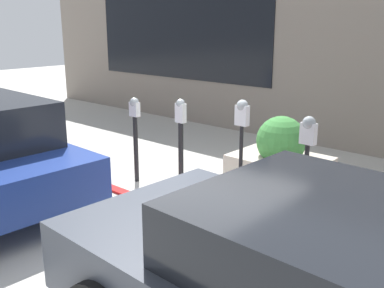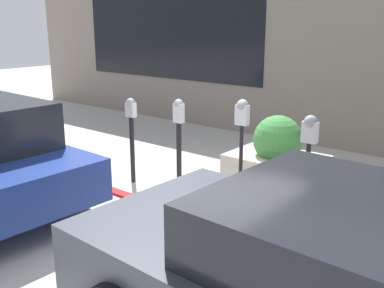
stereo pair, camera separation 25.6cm
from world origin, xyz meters
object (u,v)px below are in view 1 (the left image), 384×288
(planter_box, at_px, (280,161))
(parking_meter_middle, at_px, (181,136))
(parking_meter_second, at_px, (242,130))
(parking_meter_fourth, at_px, (135,127))
(parking_meter_nearest, at_px, (307,148))

(planter_box, bearing_deg, parking_meter_middle, 51.47)
(parking_meter_middle, distance_m, planter_box, 1.62)
(parking_meter_second, bearing_deg, parking_meter_middle, -1.10)
(parking_meter_fourth, relative_size, planter_box, 0.98)
(parking_meter_nearest, xyz_separation_m, parking_meter_middle, (2.04, -0.05, -0.21))
(parking_meter_fourth, xyz_separation_m, planter_box, (-1.91, -1.27, -0.47))
(parking_meter_nearest, distance_m, parking_meter_second, 0.95)
(parking_meter_nearest, height_order, planter_box, parking_meter_nearest)
(parking_meter_nearest, relative_size, parking_meter_second, 0.95)
(parking_meter_fourth, distance_m, planter_box, 2.34)
(parking_meter_nearest, bearing_deg, parking_meter_fourth, 0.14)
(parking_meter_nearest, bearing_deg, parking_meter_middle, -1.36)
(parking_meter_second, bearing_deg, parking_meter_nearest, 178.35)
(parking_meter_middle, relative_size, parking_meter_fourth, 1.06)
(parking_meter_second, xyz_separation_m, parking_meter_fourth, (2.03, 0.03, -0.27))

